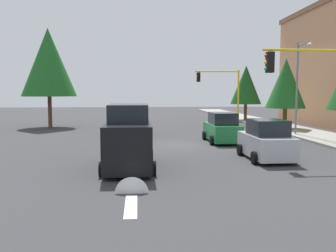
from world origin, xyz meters
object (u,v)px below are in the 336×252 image
car_blue (132,123)px  car_silver (266,141)px  traffic_signal_far_left (221,86)px  tree_opposite_side (48,62)px  delivery_van_black (128,139)px  car_green (222,129)px  traffic_signal_near_left (317,81)px  tree_roadside_mid (286,83)px  street_lamp_curbside (299,78)px  tree_roadside_far (246,85)px

car_blue → car_silver: bearing=31.7°
traffic_signal_far_left → car_blue: 12.74m
tree_opposite_side → car_silver: 23.25m
delivery_van_black → car_green: bearing=142.8°
traffic_signal_far_left → car_green: bearing=-12.5°
tree_opposite_side → traffic_signal_near_left: bearing=42.8°
traffic_signal_far_left → delivery_van_black: bearing=-22.9°
car_silver → traffic_signal_near_left: bearing=75.7°
tree_roadside_mid → car_silver: (13.44, -6.53, -3.17)m
street_lamp_curbside → tree_opposite_side: size_ratio=0.76×
street_lamp_curbside → tree_roadside_mid: (-4.39, 0.80, -0.28)m
delivery_van_black → traffic_signal_near_left: bearing=96.4°
tree_opposite_side → tree_roadside_far: 21.45m
delivery_van_black → car_blue: size_ratio=1.22×
car_green → tree_opposite_side: bearing=-129.1°
traffic_signal_near_left → tree_roadside_far: size_ratio=0.85×
traffic_signal_far_left → tree_opposite_side: size_ratio=0.61×
car_green → tree_roadside_far: bearing=158.5°
delivery_van_black → car_blue: bearing=-179.7°
tree_roadside_mid → delivery_van_black: (15.00, -13.20, -2.78)m
car_blue → car_silver: same height
tree_opposite_side → car_silver: tree_opposite_side is taller
street_lamp_curbside → tree_opposite_side: (-8.39, -20.20, 1.71)m
traffic_signal_far_left → tree_roadside_far: tree_roadside_far is taller
tree_roadside_far → car_green: tree_roadside_far is taller
tree_opposite_side → car_blue: tree_opposite_side is taller
traffic_signal_far_left → car_green: (13.17, -2.93, -3.05)m
street_lamp_curbside → traffic_signal_near_left: bearing=-20.2°
tree_opposite_side → car_blue: 11.36m
traffic_signal_far_left → tree_opposite_side: tree_opposite_side is taller
tree_roadside_mid → delivery_van_black: 20.17m
traffic_signal_near_left → car_blue: (-11.47, -8.93, -2.95)m
tree_roadside_mid → tree_opposite_side: size_ratio=0.68×
tree_roadside_mid → car_silver: size_ratio=1.62×
tree_opposite_side → car_blue: bearing=49.8°
tree_roadside_far → car_green: size_ratio=1.51×
street_lamp_curbside → delivery_van_black: street_lamp_curbside is taller
street_lamp_curbside → delivery_van_black: (10.61, -12.40, -3.07)m
street_lamp_curbside → car_blue: size_ratio=1.78×
tree_roadside_mid → car_blue: 13.88m
car_green → traffic_signal_near_left: bearing=23.0°
tree_roadside_far → tree_roadside_mid: bearing=2.9°
tree_roadside_far → delivery_van_black: tree_roadside_far is taller
tree_roadside_mid → delivery_van_black: size_ratio=1.30×
street_lamp_curbside → tree_opposite_side: 21.94m
traffic_signal_near_left → car_blue: 14.83m
tree_roadside_far → traffic_signal_near_left: bearing=-9.1°
car_blue → tree_roadside_mid: bearing=100.8°
tree_roadside_mid → tree_roadside_far: 10.01m
traffic_signal_far_left → tree_opposite_side: (2.00, -16.68, 2.11)m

